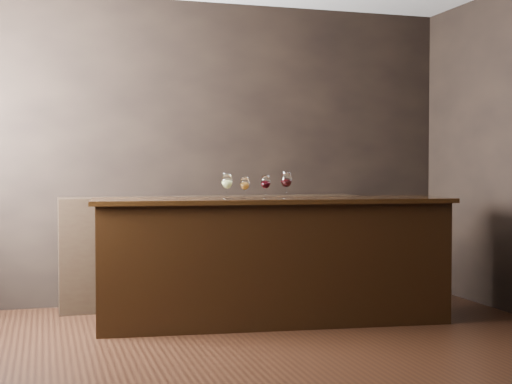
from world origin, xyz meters
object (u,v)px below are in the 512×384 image
object	(u,v)px
glass_amber	(245,184)
glass_red_a	(266,182)
glass_white	(227,182)
back_bar_shelf	(213,250)
glass_red_b	(286,180)
bar_counter	(274,263)

from	to	relation	value
glass_amber	glass_red_a	size ratio (longest dim) A/B	0.92
glass_white	glass_red_a	bearing A→B (deg)	8.53
glass_white	glass_red_a	xyz separation A→B (m)	(0.33, 0.05, -0.01)
back_bar_shelf	glass_white	bearing A→B (deg)	-96.85
glass_white	glass_amber	xyz separation A→B (m)	(0.15, 0.01, -0.02)
glass_amber	glass_white	bearing A→B (deg)	-175.53
glass_red_a	glass_red_b	size ratio (longest dim) A/B	0.89
bar_counter	glass_white	distance (m)	0.77
glass_amber	glass_red_b	bearing A→B (deg)	-0.55
back_bar_shelf	glass_white	size ratio (longest dim) A/B	13.70
bar_counter	glass_red_a	xyz separation A→B (m)	(-0.06, 0.02, 0.65)
bar_counter	glass_white	size ratio (longest dim) A/B	13.84
bar_counter	glass_amber	xyz separation A→B (m)	(-0.25, -0.02, 0.64)
back_bar_shelf	glass_amber	world-z (taller)	glass_amber
back_bar_shelf	glass_red_b	xyz separation A→B (m)	(0.37, -0.97, 0.66)
back_bar_shelf	glass_red_a	xyz separation A→B (m)	(0.21, -0.93, 0.64)
glass_white	glass_red_b	size ratio (longest dim) A/B	0.95
bar_counter	glass_red_b	bearing A→B (deg)	-8.73
back_bar_shelf	glass_amber	bearing A→B (deg)	-88.18
glass_amber	glass_red_a	xyz separation A→B (m)	(0.18, 0.04, 0.01)
back_bar_shelf	glass_red_a	distance (m)	1.14
glass_red_b	glass_red_a	bearing A→B (deg)	165.49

